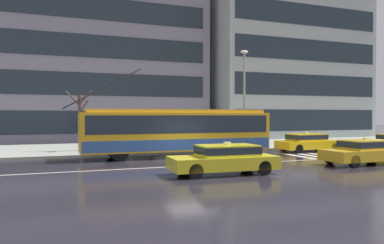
{
  "coord_description": "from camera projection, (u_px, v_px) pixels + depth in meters",
  "views": [
    {
      "loc": [
        -6.68,
        -18.46,
        2.52
      ],
      "look_at": [
        1.36,
        3.6,
        2.12
      ],
      "focal_mm": 34.22,
      "sensor_mm": 36.0,
      "label": 1
    }
  ],
  "objects": [
    {
      "name": "taxi_oncoming_far",
      "position": [
        364.0,
        151.0,
        19.02
      ],
      "size": [
        4.47,
        1.98,
        1.39
      ],
      "color": "gold",
      "rests_on": "ground_plane"
    },
    {
      "name": "trolleybus",
      "position": [
        177.0,
        131.0,
        22.54
      ],
      "size": [
        12.49,
        2.56,
        5.3
      ],
      "color": "yellow",
      "rests_on": "ground_plane"
    },
    {
      "name": "taxi_oncoming_near",
      "position": [
        225.0,
        158.0,
        15.78
      ],
      "size": [
        4.71,
        1.96,
        1.39
      ],
      "color": "yellow",
      "rests_on": "ground_plane"
    },
    {
      "name": "crosswalk_stripe_edge_near",
      "position": [
        292.0,
        155.0,
        23.42
      ],
      "size": [
        0.44,
        4.4,
        0.01
      ],
      "primitive_type": "cube",
      "color": "beige",
      "rests_on": "ground_plane"
    },
    {
      "name": "taxi_ahead_of_bus",
      "position": [
        308.0,
        142.0,
        25.65
      ],
      "size": [
        4.62,
        1.99,
        1.39
      ],
      "color": "yellow",
      "rests_on": "ground_plane"
    },
    {
      "name": "pedestrian_at_shelter",
      "position": [
        208.0,
        128.0,
        25.51
      ],
      "size": [
        1.28,
        1.28,
        1.99
      ],
      "color": "navy",
      "rests_on": "sidewalk_slab"
    },
    {
      "name": "ground_plane",
      "position": [
        191.0,
        163.0,
        19.67
      ],
      "size": [
        160.0,
        160.0,
        0.0
      ],
      "primitive_type": "plane",
      "color": "#26232C"
    },
    {
      "name": "office_tower_corner_left",
      "position": [
        74.0,
        38.0,
        38.84
      ],
      "size": [
        26.57,
        12.34,
        21.58
      ],
      "color": "gray",
      "rests_on": "ground_plane"
    },
    {
      "name": "pedestrian_walking_past",
      "position": [
        152.0,
        126.0,
        26.03
      ],
      "size": [
        1.14,
        1.14,
        2.02
      ],
      "color": "navy",
      "rests_on": "sidewalk_slab"
    },
    {
      "name": "crosswalk_stripe_inner_a",
      "position": [
        304.0,
        155.0,
        23.73
      ],
      "size": [
        0.44,
        4.4,
        0.01
      ],
      "primitive_type": "cube",
      "color": "beige",
      "rests_on": "ground_plane"
    },
    {
      "name": "office_tower_corner_right",
      "position": [
        280.0,
        57.0,
        43.9
      ],
      "size": [
        18.97,
        10.99,
        19.17
      ],
      "color": "#ACB7B2",
      "rests_on": "ground_plane"
    },
    {
      "name": "pedestrian_waiting_by_pole",
      "position": [
        198.0,
        125.0,
        27.71
      ],
      "size": [
        1.45,
        1.45,
        2.04
      ],
      "color": "#2D2650",
      "rests_on": "sidewalk_slab"
    },
    {
      "name": "bus_shelter",
      "position": [
        151.0,
        122.0,
        25.86
      ],
      "size": [
        3.52,
        1.84,
        2.51
      ],
      "color": "gray",
      "rests_on": "sidewalk_slab"
    },
    {
      "name": "crosswalk_stripe_inner_b",
      "position": [
        326.0,
        154.0,
        24.35
      ],
      "size": [
        0.44,
        4.4,
        0.01
      ],
      "primitive_type": "cube",
      "color": "beige",
      "rests_on": "ground_plane"
    },
    {
      "name": "street_lamp",
      "position": [
        244.0,
        91.0,
        26.42
      ],
      "size": [
        0.6,
        0.32,
        7.12
      ],
      "color": "gray",
      "rests_on": "sidewalk_slab"
    },
    {
      "name": "crosswalk_stripe_edge_far",
      "position": [
        337.0,
        153.0,
        24.66
      ],
      "size": [
        0.44,
        4.4,
        0.01
      ],
      "primitive_type": "cube",
      "color": "beige",
      "rests_on": "ground_plane"
    },
    {
      "name": "street_tree_bare",
      "position": [
        80.0,
        119.0,
        24.92
      ],
      "size": [
        1.71,
        1.2,
        4.11
      ],
      "color": "#4E3835",
      "rests_on": "sidewalk_slab"
    },
    {
      "name": "sidewalk_slab",
      "position": [
        150.0,
        147.0,
        28.7
      ],
      "size": [
        80.0,
        10.0,
        0.14
      ],
      "primitive_type": "cube",
      "color": "gray",
      "rests_on": "ground_plane"
    },
    {
      "name": "pedestrian_approaching_curb",
      "position": [
        224.0,
        127.0,
        26.47
      ],
      "size": [
        1.27,
        1.27,
        1.92
      ],
      "color": "#183847",
      "rests_on": "sidewalk_slab"
    },
    {
      "name": "crosswalk_stripe_center",
      "position": [
        315.0,
        154.0,
        24.04
      ],
      "size": [
        0.44,
        4.4,
        0.01
      ],
      "primitive_type": "cube",
      "color": "beige",
      "rests_on": "ground_plane"
    },
    {
      "name": "lane_centre_line",
      "position": [
        199.0,
        165.0,
        18.54
      ],
      "size": [
        72.0,
        0.14,
        0.01
      ],
      "primitive_type": "cube",
      "color": "silver",
      "rests_on": "ground_plane"
    }
  ]
}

